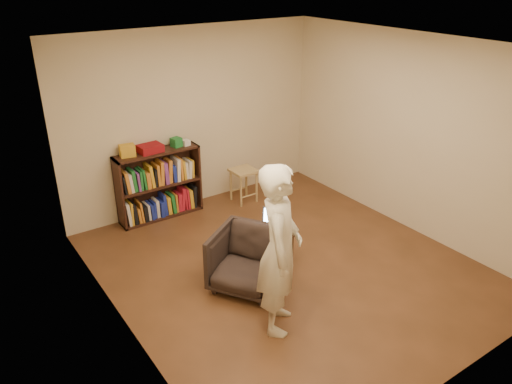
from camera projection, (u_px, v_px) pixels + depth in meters
floor at (287, 266)px, 6.06m from camera, size 4.50×4.50×0.00m
ceiling at (294, 46)px, 4.96m from camera, size 4.50×4.50×0.00m
wall_back at (193, 119)px, 7.19m from camera, size 4.00×0.00×4.00m
wall_left at (115, 214)px, 4.48m from camera, size 0.00×4.50×4.50m
wall_right at (410, 134)px, 6.54m from camera, size 0.00×4.50×4.50m
bookshelf at (159, 188)px, 7.08m from camera, size 1.20×0.30×1.00m
box_yellow at (127, 151)px, 6.62m from camera, size 0.22×0.17×0.16m
red_cloth at (150, 148)px, 6.78m from camera, size 0.33×0.25×0.11m
box_green at (176, 142)px, 6.97m from camera, size 0.15×0.15×0.13m
box_white at (186, 143)px, 7.04m from camera, size 0.11×0.11×0.08m
stool at (244, 176)px, 7.54m from camera, size 0.36×0.36×0.52m
armchair at (247, 260)px, 5.55m from camera, size 1.03×1.02×0.68m
side_table at (271, 236)px, 6.00m from camera, size 0.42×0.42×0.43m
laptop at (273, 226)px, 5.97m from camera, size 0.42×0.43×0.25m
person at (280, 250)px, 4.73m from camera, size 0.74×0.76×1.76m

